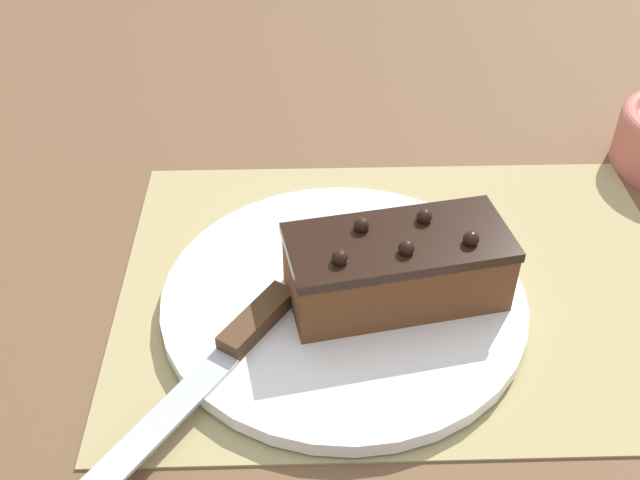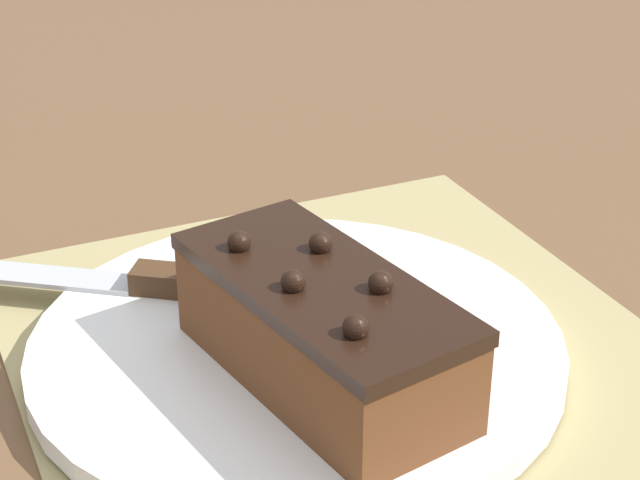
# 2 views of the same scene
# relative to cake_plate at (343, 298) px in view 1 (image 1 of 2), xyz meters

# --- Properties ---
(ground_plane) EXTENTS (3.00, 3.00, 0.00)m
(ground_plane) POSITION_rel_cake_plate_xyz_m (-0.05, -0.03, -0.01)
(ground_plane) COLOR brown
(placemat_woven) EXTENTS (0.46, 0.34, 0.00)m
(placemat_woven) POSITION_rel_cake_plate_xyz_m (-0.05, -0.03, -0.01)
(placemat_woven) COLOR tan
(placemat_woven) RESTS_ON ground_plane
(cake_plate) EXTENTS (0.29, 0.29, 0.01)m
(cake_plate) POSITION_rel_cake_plate_xyz_m (0.00, 0.00, 0.00)
(cake_plate) COLOR white
(cake_plate) RESTS_ON placemat_woven
(chocolate_cake) EXTENTS (0.18, 0.10, 0.07)m
(chocolate_cake) POSITION_rel_cake_plate_xyz_m (-0.04, 0.00, 0.04)
(chocolate_cake) COLOR brown
(chocolate_cake) RESTS_ON cake_plate
(serving_knife) EXTENTS (0.15, 0.20, 0.01)m
(serving_knife) POSITION_rel_cake_plate_xyz_m (0.09, 0.07, 0.01)
(serving_knife) COLOR #472D19
(serving_knife) RESTS_ON cake_plate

